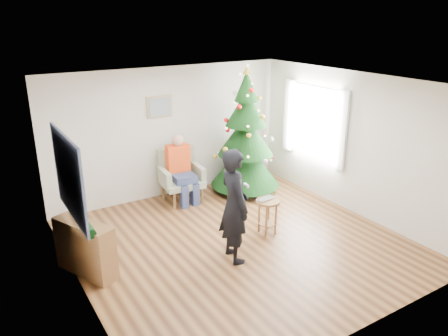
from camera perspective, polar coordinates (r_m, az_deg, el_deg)
floor at (r=7.26m, az=1.86°, el=-9.72°), size 5.00×5.00×0.00m
ceiling at (r=6.40m, az=2.12°, el=11.03°), size 5.00×5.00×0.00m
wall_back at (r=8.81m, az=-7.12°, el=4.63°), size 5.00×0.00×5.00m
wall_front at (r=5.01m, az=18.23°, el=-8.17°), size 5.00×0.00×5.00m
wall_left at (r=5.80m, az=-19.07°, el=-4.38°), size 0.00×5.00×5.00m
wall_right at (r=8.31m, az=16.48°, el=3.05°), size 0.00×5.00×5.00m
window_panel at (r=8.91m, az=11.73°, el=5.87°), size 0.04×1.30×1.40m
curtains at (r=8.89m, az=11.59°, el=5.85°), size 0.05×1.75×1.50m
christmas_tree at (r=8.92m, az=2.84°, el=4.06°), size 1.43×1.43×2.59m
stool at (r=7.45m, az=5.70°, el=-6.31°), size 0.40×0.40×0.60m
laptop at (r=7.32m, az=5.78°, el=-4.14°), size 0.36×0.27×0.03m
armchair at (r=8.72m, az=-5.65°, el=-1.81°), size 0.87×0.81×1.03m
seated_person at (r=8.56m, az=-5.59°, el=0.02°), size 0.47×0.67×1.35m
standing_man at (r=6.44m, az=1.34°, el=-4.94°), size 0.50×0.69×1.76m
game_controller at (r=6.40m, az=2.92°, el=-2.27°), size 0.05×0.13×0.04m
console at (r=6.60m, az=-17.65°, el=-9.93°), size 0.68×1.04×0.80m
garland at (r=6.41m, az=-18.04°, el=-6.65°), size 0.14×0.90×0.14m
tapestry at (r=6.00m, az=-19.64°, el=-1.10°), size 0.03×1.50×1.15m
framed_picture at (r=8.57m, az=-8.39°, el=7.94°), size 0.52×0.05×0.42m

